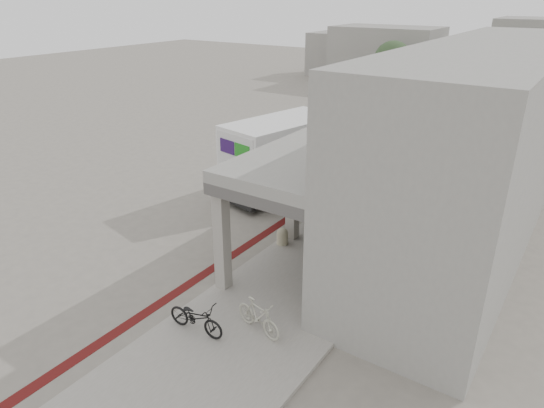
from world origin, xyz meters
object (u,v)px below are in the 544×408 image
Objects in this scene: utility_cabinet at (352,256)px; bicycle_black at (196,317)px; fedex_truck at (297,150)px; bench at (336,272)px; bicycle_cream at (258,316)px.

utility_cabinet is 0.66× the size of bicycle_black.
fedex_truck reaches higher than bicycle_black.
bicycle_black is (-2.10, -5.17, -0.12)m from utility_cabinet.
utility_cabinet is 5.58m from bicycle_black.
fedex_truck is 11.46m from bicycle_black.
fedex_truck is at bearing 128.37° from utility_cabinet.
bench is at bearing -105.81° from utility_cabinet.
bicycle_black is at bearing -118.39° from utility_cabinet.
fedex_truck is 8.63m from bench.
bicycle_black is at bearing -60.24° from fedex_truck.
fedex_truck is 11.10m from bicycle_cream.
fedex_truck is at bearing 38.63° from bicycle_cream.
utility_cabinet is at bearing -33.49° from fedex_truck.
bicycle_cream is (4.87, -9.90, -1.21)m from fedex_truck.
utility_cabinet is (0.15, 0.88, 0.23)m from bench.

